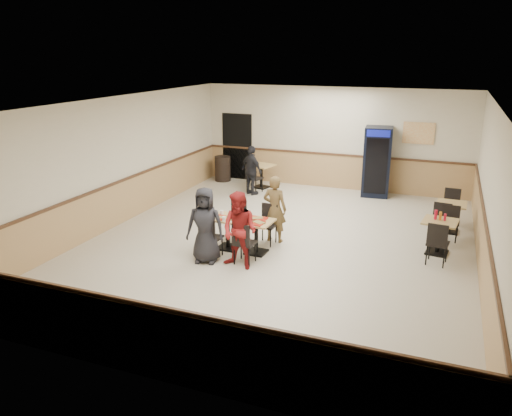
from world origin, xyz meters
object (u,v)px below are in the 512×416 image
at_px(main_table, 242,230).
at_px(pepsi_cooler, 377,162).
at_px(diner_man_opposite, 275,209).
at_px(back_table, 261,172).
at_px(trash_bin, 223,169).
at_px(diner_woman_left, 205,225).
at_px(lone_diner, 252,170).
at_px(side_table_near, 439,232).
at_px(diner_woman_right, 240,231).
at_px(side_table_far, 451,213).

xyz_separation_m(main_table, pepsi_cooler, (1.96, 5.23, 0.52)).
bearing_deg(diner_man_opposite, back_table, -62.51).
bearing_deg(trash_bin, back_table, -13.55).
height_order(main_table, diner_woman_left, diner_woman_left).
bearing_deg(pepsi_cooler, main_table, -115.72).
relative_size(pepsi_cooler, trash_bin, 2.50).
bearing_deg(diner_woman_left, back_table, 87.55).
distance_m(lone_diner, side_table_near, 5.86).
relative_size(diner_woman_left, side_table_near, 2.04).
relative_size(diner_man_opposite, back_table, 1.81).
height_order(pepsi_cooler, trash_bin, pepsi_cooler).
xyz_separation_m(diner_woman_right, back_table, (-1.68, 5.64, -0.28)).
bearing_deg(back_table, main_table, -74.04).
height_order(main_table, lone_diner, lone_diner).
bearing_deg(diner_woman_left, diner_woman_right, -14.30).
xyz_separation_m(lone_diner, pepsi_cooler, (3.35, 1.20, 0.28)).
height_order(main_table, side_table_far, main_table).
bearing_deg(trash_bin, diner_man_opposite, -53.41).
xyz_separation_m(diner_woman_right, trash_bin, (-3.13, 5.99, -0.35)).
bearing_deg(back_table, lone_diner, -90.00).
xyz_separation_m(diner_man_opposite, trash_bin, (-3.28, 4.42, -0.34)).
distance_m(diner_woman_right, back_table, 5.89).
bearing_deg(diner_woman_right, back_table, 117.23).
relative_size(diner_woman_left, pepsi_cooler, 0.77).
bearing_deg(side_table_far, back_table, 158.91).
bearing_deg(side_table_near, diner_man_opposite, -170.81).
bearing_deg(back_table, diner_woman_left, -80.52).
bearing_deg(diner_woman_right, main_table, 120.70).
relative_size(main_table, pepsi_cooler, 0.67).
distance_m(main_table, back_table, 5.04).
distance_m(diner_woman_left, diner_woman_right, 0.74).
relative_size(side_table_far, back_table, 0.85).
xyz_separation_m(lone_diner, side_table_far, (5.39, -1.28, -0.25)).
xyz_separation_m(diner_woman_left, side_table_near, (4.25, 2.08, -0.28)).
distance_m(lone_diner, trash_bin, 1.88).
relative_size(diner_man_opposite, side_table_near, 1.98).
relative_size(side_table_near, back_table, 0.92).
relative_size(diner_woman_right, back_table, 1.85).
bearing_deg(back_table, diner_man_opposite, -65.78).
xyz_separation_m(side_table_near, side_table_far, (0.21, 1.45, -0.01)).
bearing_deg(lone_diner, side_table_near, -178.92).
bearing_deg(side_table_near, main_table, -160.99).
height_order(diner_woman_right, side_table_near, diner_woman_right).
height_order(side_table_far, trash_bin, trash_bin).
xyz_separation_m(diner_woman_left, lone_diner, (-0.94, 4.81, -0.04)).
xyz_separation_m(diner_woman_right, side_table_near, (3.51, 2.11, -0.28)).
relative_size(main_table, diner_woman_left, 0.88).
bearing_deg(diner_woman_left, trash_bin, 99.91).
xyz_separation_m(diner_woman_right, pepsi_cooler, (1.67, 6.03, 0.24)).
bearing_deg(main_table, lone_diner, 111.28).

